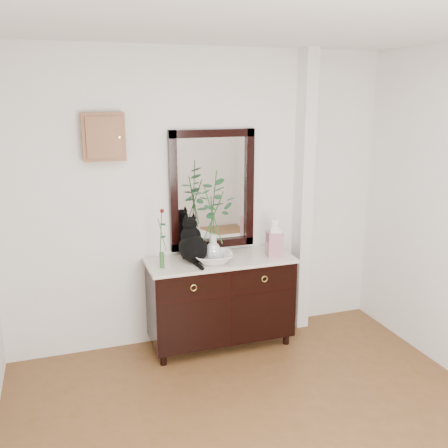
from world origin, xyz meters
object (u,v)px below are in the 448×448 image
object	(u,v)px
sideboard	(221,297)
cat	(193,240)
ginger_jar	(274,237)
lotus_bowl	(213,258)

from	to	relation	value
sideboard	cat	xyz separation A→B (m)	(-0.25, 0.01, 0.58)
cat	ginger_jar	xyz separation A→B (m)	(0.75, -0.09, -0.02)
ginger_jar	cat	bearing A→B (deg)	173.38
sideboard	lotus_bowl	world-z (taller)	lotus_bowl
sideboard	lotus_bowl	xyz separation A→B (m)	(-0.09, -0.07, 0.42)
lotus_bowl	sideboard	bearing A→B (deg)	37.11
ginger_jar	lotus_bowl	bearing A→B (deg)	179.63
lotus_bowl	cat	bearing A→B (deg)	152.55
sideboard	ginger_jar	size ratio (longest dim) A/B	3.69
sideboard	cat	world-z (taller)	cat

